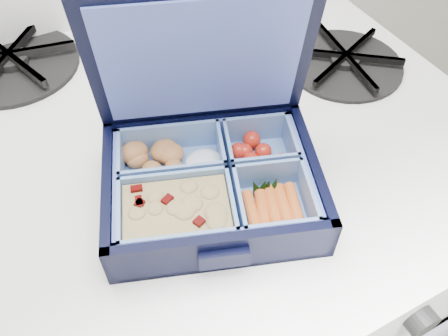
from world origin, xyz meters
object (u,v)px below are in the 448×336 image
fork (188,117)px  bento_box (212,185)px  stove (214,286)px  burner_grate (345,59)px

fork → bento_box: bearing=-79.6°
bento_box → fork: bearing=96.5°
stove → fork: size_ratio=5.61×
fork → stove: bearing=23.0°
bento_box → burner_grate: (0.27, 0.13, -0.01)m
burner_grate → fork: burner_grate is taller
bento_box → burner_grate: bearing=44.4°
bento_box → fork: bento_box is taller
stove → burner_grate: size_ratio=5.97×
stove → burner_grate: 0.55m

